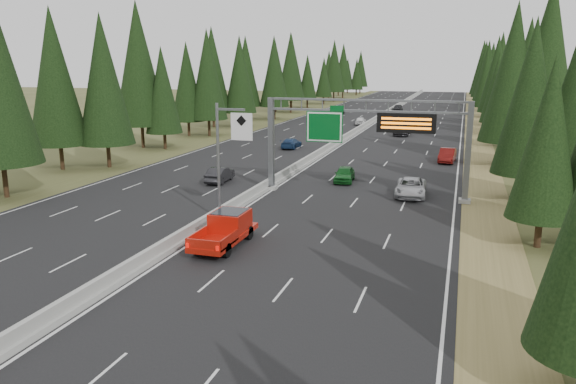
% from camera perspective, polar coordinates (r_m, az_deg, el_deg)
% --- Properties ---
extents(road, '(32.00, 260.00, 0.08)m').
position_cam_1_polar(road, '(91.40, 7.39, 6.21)').
color(road, black).
rests_on(road, ground).
extents(shoulder_right, '(3.60, 260.00, 0.06)m').
position_cam_1_polar(shoulder_right, '(90.07, 18.66, 5.53)').
color(shoulder_right, olive).
rests_on(shoulder_right, ground).
extents(shoulder_left, '(3.60, 260.00, 0.06)m').
position_cam_1_polar(shoulder_left, '(96.08, -3.18, 6.62)').
color(shoulder_left, '#404821').
rests_on(shoulder_left, ground).
extents(median_barrier, '(0.70, 260.00, 0.85)m').
position_cam_1_polar(median_barrier, '(91.36, 7.40, 6.44)').
color(median_barrier, gray).
rests_on(median_barrier, road).
extents(sign_gantry, '(16.75, 0.98, 7.80)m').
position_cam_1_polar(sign_gantry, '(45.14, 8.62, 5.97)').
color(sign_gantry, slate).
rests_on(sign_gantry, road).
extents(hov_sign_pole, '(2.80, 0.50, 8.00)m').
position_cam_1_polar(hov_sign_pole, '(38.04, -6.34, 3.91)').
color(hov_sign_pole, slate).
rests_on(hov_sign_pole, road).
extents(tree_row_right, '(11.64, 243.79, 18.86)m').
position_cam_1_polar(tree_row_right, '(88.04, 22.06, 11.17)').
color(tree_row_right, black).
rests_on(tree_row_right, ground).
extents(tree_row_left, '(12.31, 241.20, 18.67)m').
position_cam_1_polar(tree_row_left, '(80.71, -10.89, 11.74)').
color(tree_row_left, black).
rests_on(tree_row_left, ground).
extents(silver_minivan, '(2.58, 5.24, 1.43)m').
position_cam_1_polar(silver_minivan, '(46.70, 12.38, 0.47)').
color(silver_minivan, '#B7B7BC').
rests_on(silver_minivan, road).
extents(red_pickup, '(2.10, 5.87, 1.91)m').
position_cam_1_polar(red_pickup, '(33.69, -6.19, -3.54)').
color(red_pickup, black).
rests_on(red_pickup, road).
extents(car_ahead_green, '(1.99, 4.22, 1.40)m').
position_cam_1_polar(car_ahead_green, '(51.39, 5.75, 1.82)').
color(car_ahead_green, '#166321').
rests_on(car_ahead_green, road).
extents(car_ahead_dkred, '(1.87, 4.64, 1.50)m').
position_cam_1_polar(car_ahead_dkred, '(63.69, 15.88, 3.60)').
color(car_ahead_dkred, '#5F0F0D').
rests_on(car_ahead_dkred, road).
extents(car_ahead_dkgrey, '(2.39, 5.58, 1.60)m').
position_cam_1_polar(car_ahead_dkgrey, '(86.18, 11.53, 6.21)').
color(car_ahead_dkgrey, black).
rests_on(car_ahead_dkgrey, road).
extents(car_ahead_white, '(2.56, 5.21, 1.42)m').
position_cam_1_polar(car_ahead_white, '(109.22, 11.86, 7.53)').
color(car_ahead_white, silver).
rests_on(car_ahead_white, road).
extents(car_ahead_far, '(1.99, 4.71, 1.59)m').
position_cam_1_polar(car_ahead_far, '(128.59, 11.09, 8.39)').
color(car_ahead_far, black).
rests_on(car_ahead_far, road).
extents(car_onc_near, '(1.80, 4.35, 1.40)m').
position_cam_1_polar(car_onc_near, '(51.30, -6.94, 1.78)').
color(car_onc_near, black).
rests_on(car_onc_near, road).
extents(car_onc_blue, '(1.80, 4.41, 1.28)m').
position_cam_1_polar(car_onc_blue, '(71.42, 0.32, 4.98)').
color(car_onc_blue, navy).
rests_on(car_onc_blue, road).
extents(car_onc_white, '(1.91, 4.19, 1.39)m').
position_cam_1_polar(car_onc_white, '(99.68, 7.39, 7.19)').
color(car_onc_white, white).
rests_on(car_onc_white, road).
extents(car_onc_far, '(2.86, 5.47, 1.47)m').
position_cam_1_polar(car_onc_far, '(119.37, 5.06, 8.21)').
color(car_onc_far, black).
rests_on(car_onc_far, road).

